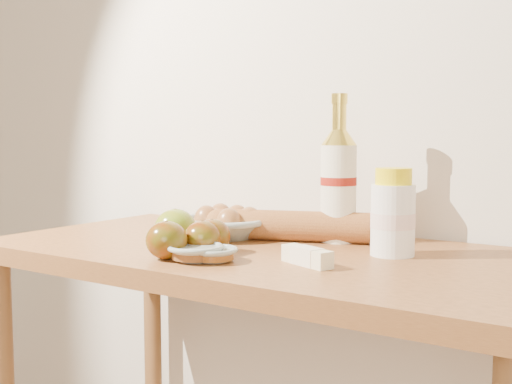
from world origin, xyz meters
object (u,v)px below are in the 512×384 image
Objects in this scene: egg_bowl at (226,225)px; baguette at (293,226)px; cream_bottle at (393,215)px; bourbon_bottle at (338,182)px; table at (264,305)px.

egg_bowl reaches higher than baguette.
egg_bowl is 0.62× the size of baguette.
egg_bowl is at bearing 163.40° from cream_bottle.
cream_bottle is 0.42× the size of baguette.
bourbon_bottle is 1.29× the size of egg_bowl.
egg_bowl is (-0.40, -0.01, -0.05)m from cream_bottle.
table is at bearing -113.54° from baguette.
table is 2.95× the size of baguette.
table is 4.76× the size of egg_bowl.
cream_bottle is at bearing -29.39° from baguette.
bourbon_bottle is 0.14m from baguette.
bourbon_bottle is 1.89× the size of cream_bottle.
bourbon_bottle is at bearing 59.13° from table.
cream_bottle reaches higher than egg_bowl.
table is 0.22m from egg_bowl.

